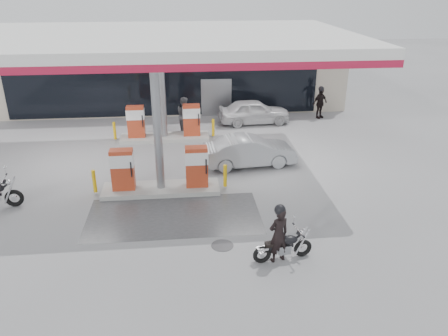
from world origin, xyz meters
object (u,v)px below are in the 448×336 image
object	(u,v)px
parked_car_left	(94,101)
biker_walking	(320,103)
biker_main	(279,235)
attendant	(185,115)
hatchback_silver	(249,151)
sedan_white	(254,111)
pump_island_near	(160,174)
pump_island_far	(164,126)
main_motorcycle	(284,247)

from	to	relation	value
parked_car_left	biker_walking	world-z (taller)	biker_walking
biker_main	attendant	world-z (taller)	attendant
hatchback_silver	biker_walking	bearing A→B (deg)	-44.02
sedan_white	parked_car_left	world-z (taller)	sedan_white
pump_island_near	biker_main	size ratio (longest dim) A/B	2.96
biker_main	parked_car_left	world-z (taller)	biker_main
pump_island_far	biker_main	bearing A→B (deg)	-72.05
sedan_white	parked_car_left	bearing A→B (deg)	65.06
attendant	hatchback_silver	bearing A→B (deg)	-168.94
parked_car_left	biker_walking	size ratio (longest dim) A/B	2.13
biker_main	biker_walking	bearing A→B (deg)	-131.40
parked_car_left	biker_walking	bearing A→B (deg)	-105.36
sedan_white	parked_car_left	distance (m)	10.23
pump_island_far	sedan_white	xyz separation A→B (m)	(5.00, 2.20, -0.03)
pump_island_near	main_motorcycle	world-z (taller)	pump_island_near
pump_island_far	biker_walking	distance (m)	9.43
biker_main	sedan_white	bearing A→B (deg)	-116.07
attendant	biker_walking	xyz separation A→B (m)	(7.94, 1.82, -0.07)
pump_island_far	sedan_white	size ratio (longest dim) A/B	1.28
main_motorcycle	biker_walking	distance (m)	14.68
sedan_white	biker_walking	distance (m)	4.05
pump_island_far	main_motorcycle	world-z (taller)	pump_island_far
hatchback_silver	parked_car_left	world-z (taller)	hatchback_silver
hatchback_silver	sedan_white	bearing A→B (deg)	-17.15
attendant	main_motorcycle	bearing A→B (deg)	173.96
main_motorcycle	hatchback_silver	size ratio (longest dim) A/B	0.46
pump_island_far	parked_car_left	xyz separation A→B (m)	(-4.50, 6.00, -0.16)
biker_main	parked_car_left	size ratio (longest dim) A/B	0.46
pump_island_far	biker_main	size ratio (longest dim) A/B	2.96
pump_island_far	biker_walking	size ratio (longest dim) A/B	2.88
main_motorcycle	pump_island_far	bearing A→B (deg)	99.71
biker_walking	parked_car_left	bearing A→B (deg)	138.86
main_motorcycle	hatchback_silver	xyz separation A→B (m)	(0.08, 7.08, 0.25)
parked_car_left	sedan_white	bearing A→B (deg)	-113.89
pump_island_far	hatchback_silver	xyz separation A→B (m)	(3.80, -3.80, -0.05)
main_motorcycle	sedan_white	distance (m)	13.14
pump_island_far	pump_island_near	bearing A→B (deg)	-90.00
pump_island_far	parked_car_left	size ratio (longest dim) A/B	1.35
main_motorcycle	pump_island_near	bearing A→B (deg)	118.16
parked_car_left	pump_island_far	bearing A→B (deg)	-145.22
sedan_white	pump_island_far	bearing A→B (deg)	110.61
pump_island_far	parked_car_left	distance (m)	7.50
attendant	biker_main	bearing A→B (deg)	173.07
biker_main	pump_island_far	bearing A→B (deg)	-91.74
sedan_white	main_motorcycle	bearing A→B (deg)	171.28
attendant	parked_car_left	size ratio (longest dim) A/B	0.51
biker_walking	hatchback_silver	bearing A→B (deg)	-156.02
hatchback_silver	biker_main	bearing A→B (deg)	171.99
pump_island_far	sedan_white	distance (m)	5.46
main_motorcycle	attendant	size ratio (longest dim) A/B	0.96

